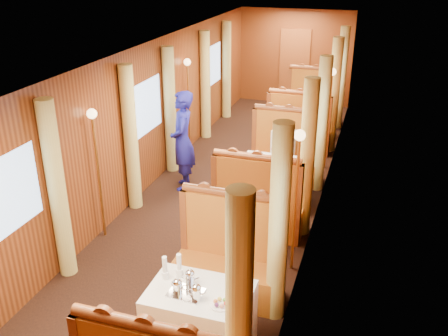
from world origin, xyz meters
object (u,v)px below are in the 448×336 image
at_px(table_far, 306,119).
at_px(steward, 183,141).
at_px(banquette_near_aft, 229,263).
at_px(banquette_far_aft, 313,105).
at_px(fruit_plate, 221,304).
at_px(rose_vase_far, 308,95).
at_px(tea_tray, 186,293).
at_px(passenger, 283,146).
at_px(teapot_back, 190,279).
at_px(rose_vase_mid, 273,152).
at_px(banquette_mid_fwd, 258,208).
at_px(teapot_left, 177,288).
at_px(table_near, 200,321).
at_px(table_mid, 273,182).
at_px(banquette_mid_aft, 285,157).
at_px(banquette_far_fwd, 299,132).
at_px(teapot_right, 196,294).

height_order(table_far, steward, steward).
relative_size(banquette_near_aft, banquette_far_aft, 1.00).
xyz_separation_m(fruit_plate, rose_vase_far, (-0.28, 7.18, 0.16)).
relative_size(tea_tray, passenger, 0.45).
xyz_separation_m(teapot_back, rose_vase_far, (0.12, 6.96, 0.11)).
distance_m(rose_vase_mid, steward, 1.63).
bearing_deg(banquette_mid_fwd, banquette_near_aft, -90.00).
xyz_separation_m(table_far, teapot_left, (-0.19, -7.10, 0.44)).
xyz_separation_m(banquette_near_aft, rose_vase_far, (-0.01, 6.02, 0.50)).
distance_m(table_near, table_mid, 3.50).
bearing_deg(passenger, table_far, 90.00).
xyz_separation_m(banquette_mid_fwd, banquette_mid_aft, (0.00, 2.03, 0.00)).
height_order(teapot_back, rose_vase_mid, rose_vase_mid).
bearing_deg(table_near, passenger, 90.00).
distance_m(teapot_back, steward, 3.86).
xyz_separation_m(table_far, banquette_far_aft, (0.00, 1.01, 0.05)).
distance_m(table_near, banquette_mid_fwd, 2.49).
height_order(rose_vase_mid, steward, steward).
bearing_deg(rose_vase_mid, passenger, 89.41).
height_order(table_near, table_far, same).
distance_m(table_near, banquette_far_fwd, 5.99).
bearing_deg(banquette_far_aft, table_near, -90.00).
distance_m(banquette_mid_fwd, passenger, 1.77).
relative_size(banquette_mid_fwd, rose_vase_mid, 3.72).
bearing_deg(banquette_near_aft, passenger, 90.00).
distance_m(banquette_mid_aft, fruit_plate, 4.68).
bearing_deg(rose_vase_far, banquette_mid_aft, -89.89).
bearing_deg(steward, table_near, 4.09).
height_order(table_mid, steward, steward).
bearing_deg(banquette_far_aft, table_far, -90.00).
bearing_deg(table_far, fruit_plate, -87.82).
bearing_deg(banquette_mid_fwd, teapot_back, -93.00).
distance_m(banquette_far_aft, tea_tray, 8.10).
bearing_deg(table_near, rose_vase_mid, 90.13).
relative_size(tea_tray, rose_vase_far, 0.94).
distance_m(banquette_far_aft, teapot_back, 7.95).
bearing_deg(teapot_left, banquette_far_fwd, 111.49).
xyz_separation_m(banquette_mid_aft, rose_vase_mid, (-0.01, -1.04, 0.50)).
xyz_separation_m(banquette_mid_fwd, rose_vase_far, (-0.01, 4.55, 0.50)).
relative_size(table_near, steward, 0.60).
height_order(banquette_mid_aft, teapot_left, banquette_mid_aft).
xyz_separation_m(table_near, steward, (-1.63, 3.63, 0.50)).
bearing_deg(teapot_right, banquette_mid_aft, 91.40).
bearing_deg(steward, tea_tray, 2.11).
xyz_separation_m(tea_tray, passenger, (0.12, 4.30, -0.02)).
distance_m(banquette_mid_fwd, table_far, 4.51).
bearing_deg(teapot_right, table_near, 99.09).
bearing_deg(steward, teapot_right, 3.56).
xyz_separation_m(banquette_mid_aft, steward, (-1.63, -0.89, 0.45)).
relative_size(banquette_mid_aft, passenger, 1.76).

